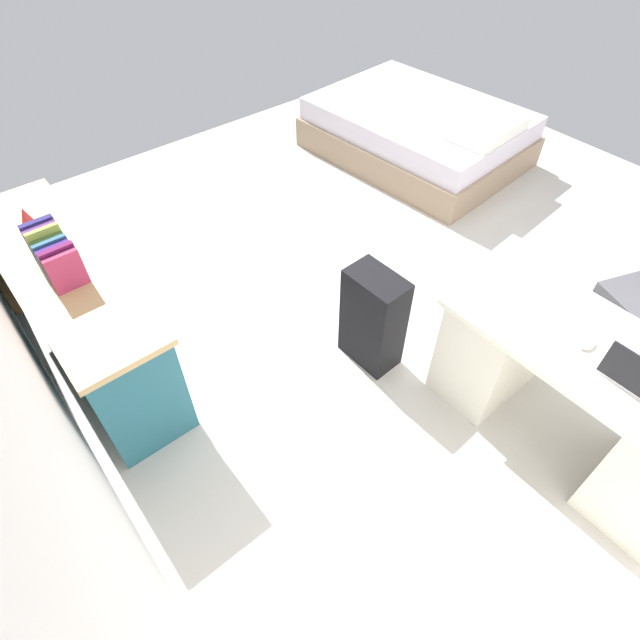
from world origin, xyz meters
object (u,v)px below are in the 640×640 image
Objects in this scene: bed at (418,132)px; figurine_small at (25,216)px; desk at (575,394)px; suitcase_black at (373,319)px; computer_mouse at (588,343)px; credenza at (82,311)px.

figurine_small reaches higher than bed.
desk reaches higher than suitcase_black.
desk is 1.15m from suitcase_black.
bed is 20.07× the size of computer_mouse.
bed is 2.98× the size of suitcase_black.
credenza is 2.77m from computer_mouse.
figurine_small is (1.58, 1.34, 0.48)m from suitcase_black.
desk is 0.80× the size of credenza.
suitcase_black is at bearing 20.82° from desk.
credenza is at bearing 38.43° from computer_mouse.
bed is (2.64, -1.67, -0.14)m from desk.
figurine_small is at bearing 0.19° from credenza.
suitcase_black is 1.16m from computer_mouse.
desk is 0.37m from computer_mouse.
figurine_small is (2.59, 1.72, 0.07)m from computer_mouse.
credenza reaches higher than suitcase_black.
desk is at bearing -141.57° from credenza.
suitcase_black is at bearing 20.30° from computer_mouse.
suitcase_black is at bearing -130.03° from credenza.
credenza is 2.67× the size of suitcase_black.
figurine_small reaches higher than credenza.
computer_mouse is at bearing -161.51° from suitcase_black.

